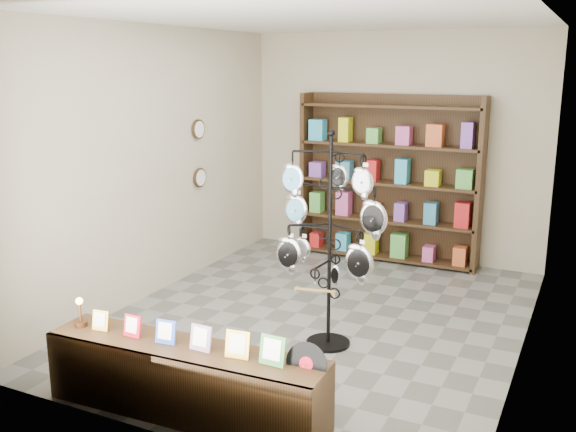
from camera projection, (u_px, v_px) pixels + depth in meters
The scene contains 6 objects.
ground at pixel (319, 317), 6.70m from camera, with size 5.00×5.00×0.00m, color slate.
room_envelope at pixel (321, 140), 6.28m from camera, with size 5.00×5.00×5.00m.
display_tree at pixel (330, 224), 5.78m from camera, with size 1.04×0.93×2.02m.
front_shelf at pixel (185, 380), 4.79m from camera, with size 2.23×0.55×0.78m.
back_shelving at pixel (388, 184), 8.47m from camera, with size 2.42×0.36×2.20m.
wall_clocks at pixel (199, 154), 7.90m from camera, with size 0.03×0.24×0.84m.
Camera 1 is at (2.47, -5.78, 2.57)m, focal length 40.00 mm.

